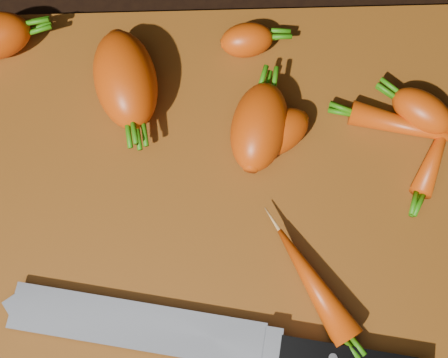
{
  "coord_description": "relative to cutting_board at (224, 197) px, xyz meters",
  "views": [
    {
      "loc": [
        -0.0,
        -0.17,
        0.57
      ],
      "look_at": [
        0.0,
        0.01,
        0.03
      ],
      "focal_mm": 50.0,
      "sensor_mm": 36.0,
      "label": 1
    }
  ],
  "objects": [
    {
      "name": "carrot_7",
      "position": [
        0.19,
        0.06,
        0.02
      ],
      "size": [
        0.14,
        0.06,
        0.02
      ],
      "primitive_type": "ellipsoid",
      "rotation": [
        0.0,
        0.0,
        -0.3
      ],
      "color": "#DF4708",
      "rests_on": "cutting_board"
    },
    {
      "name": "ground",
      "position": [
        0.0,
        0.0,
        -0.01
      ],
      "size": [
        2.0,
        2.0,
        0.01
      ],
      "primitive_type": "cube",
      "color": "black"
    },
    {
      "name": "carrot_3",
      "position": [
        0.05,
        0.05,
        0.02
      ],
      "size": [
        0.07,
        0.06,
        0.04
      ],
      "primitive_type": "ellipsoid",
      "rotation": [
        0.0,
        0.0,
        3.73
      ],
      "color": "#DF4708",
      "rests_on": "cutting_board"
    },
    {
      "name": "carrot_5",
      "position": [
        0.19,
        0.07,
        0.02
      ],
      "size": [
        0.07,
        0.07,
        0.04
      ],
      "primitive_type": "ellipsoid",
      "rotation": [
        0.0,
        0.0,
        2.48
      ],
      "color": "#DF4708",
      "rests_on": "cutting_board"
    },
    {
      "name": "carrot_1",
      "position": [
        -0.09,
        0.11,
        0.04
      ],
      "size": [
        0.08,
        0.11,
        0.06
      ],
      "primitive_type": "ellipsoid",
      "rotation": [
        0.0,
        0.0,
        -1.37
      ],
      "color": "#DF4708",
      "rests_on": "cutting_board"
    },
    {
      "name": "carrot_2",
      "position": [
        0.03,
        0.06,
        0.03
      ],
      "size": [
        0.07,
        0.1,
        0.05
      ],
      "primitive_type": "ellipsoid",
      "rotation": [
        0.0,
        0.0,
        1.34
      ],
      "color": "#DF4708",
      "rests_on": "cutting_board"
    },
    {
      "name": "carrot_6",
      "position": [
        0.2,
        0.04,
        0.02
      ],
      "size": [
        0.06,
        0.1,
        0.02
      ],
      "primitive_type": "ellipsoid",
      "rotation": [
        0.0,
        0.0,
        1.11
      ],
      "color": "#DF4708",
      "rests_on": "cutting_board"
    },
    {
      "name": "carrot_4",
      "position": [
        0.03,
        0.15,
        0.02
      ],
      "size": [
        0.06,
        0.04,
        0.03
      ],
      "primitive_type": "ellipsoid",
      "rotation": [
        0.0,
        0.0,
        0.13
      ],
      "color": "#DF4708",
      "rests_on": "cutting_board"
    },
    {
      "name": "cutting_board",
      "position": [
        0.0,
        0.0,
        0.0
      ],
      "size": [
        0.5,
        0.4,
        0.01
      ],
      "primitive_type": "cube",
      "color": "brown",
      "rests_on": "ground"
    },
    {
      "name": "knife",
      "position": [
        -0.06,
        -0.12,
        0.01
      ],
      "size": [
        0.36,
        0.1,
        0.02
      ],
      "rotation": [
        0.0,
        0.0,
        -0.19
      ],
      "color": "gray",
      "rests_on": "cutting_board"
    },
    {
      "name": "carrot_8",
      "position": [
        0.07,
        -0.09,
        0.02
      ],
      "size": [
        0.08,
        0.11,
        0.03
      ],
      "primitive_type": "ellipsoid",
      "rotation": [
        0.0,
        0.0,
        2.08
      ],
      "color": "#DF4708",
      "rests_on": "cutting_board"
    }
  ]
}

